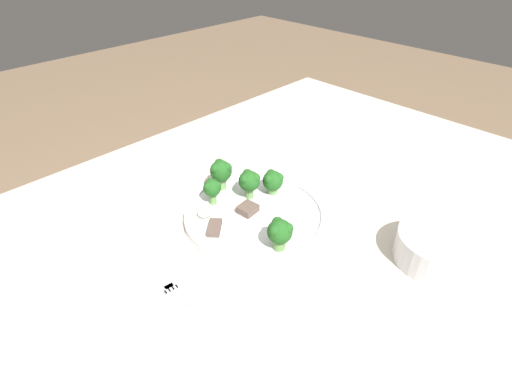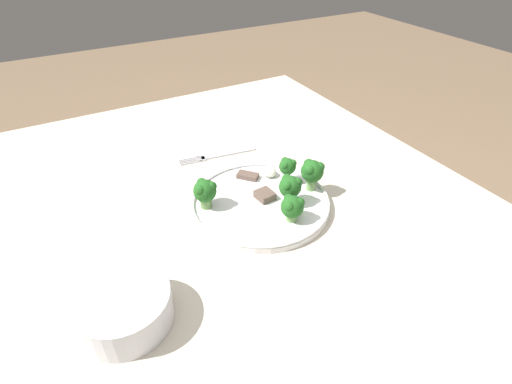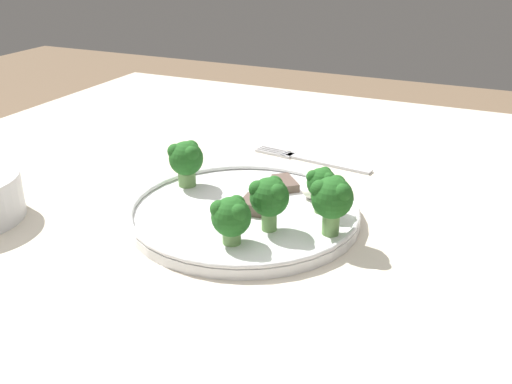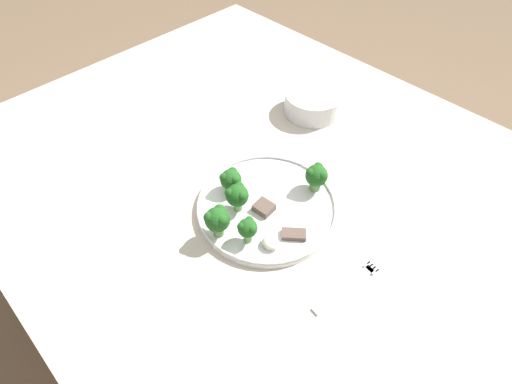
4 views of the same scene
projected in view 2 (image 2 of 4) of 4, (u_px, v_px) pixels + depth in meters
table at (244, 266)px, 0.80m from camera, size 1.36×1.06×0.73m
dinner_plate at (261, 202)px, 0.81m from camera, size 0.28×0.28×0.02m
fork at (219, 155)px, 0.98m from camera, size 0.04×0.19×0.00m
cream_bowl at (124, 309)px, 0.58m from camera, size 0.14×0.14×0.06m
broccoli_floret_near_rim_left at (205, 191)px, 0.77m from camera, size 0.05×0.05×0.06m
broccoli_floret_center_left at (287, 167)px, 0.85m from camera, size 0.04×0.04×0.06m
broccoli_floret_back_left at (290, 187)px, 0.78m from camera, size 0.05×0.04×0.06m
broccoli_floret_front_left at (292, 207)px, 0.74m from camera, size 0.04×0.04×0.05m
broccoli_floret_center_back at (312, 171)px, 0.82m from camera, size 0.05×0.05×0.07m
meat_slice_front_slice at (248, 176)px, 0.88m from camera, size 0.05×0.05×0.01m
meat_slice_middle_slice at (265, 195)px, 0.81m from camera, size 0.04×0.04×0.02m
sauce_dollop at (270, 172)px, 0.88m from camera, size 0.03×0.03×0.02m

